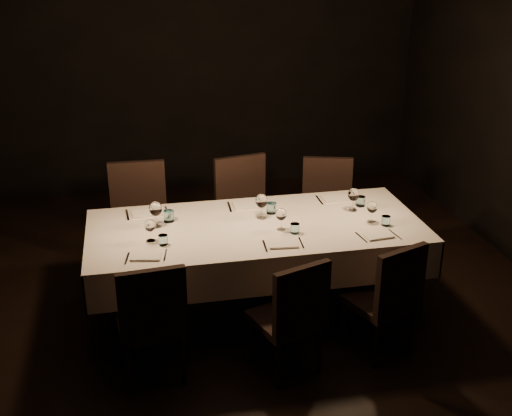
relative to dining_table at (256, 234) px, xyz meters
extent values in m
cube|color=black|center=(0.00, 0.00, -0.69)|extent=(5.00, 6.00, 0.01)
cube|color=black|center=(0.00, 3.00, 0.81)|extent=(5.00, 0.01, 3.00)
cube|color=black|center=(0.00, -3.00, 0.81)|extent=(5.00, 0.01, 3.00)
cube|color=black|center=(0.00, 0.00, 0.04)|extent=(2.40, 1.00, 0.04)
cylinder|color=black|center=(-1.12, -0.42, -0.33)|extent=(0.07, 0.07, 0.71)
cylinder|color=black|center=(-1.12, 0.42, -0.33)|extent=(0.07, 0.07, 0.71)
cylinder|color=black|center=(1.12, -0.42, -0.33)|extent=(0.07, 0.07, 0.71)
cylinder|color=black|center=(1.12, 0.42, -0.33)|extent=(0.07, 0.07, 0.71)
cube|color=silver|center=(0.00, 0.00, 0.07)|extent=(2.52, 1.12, 0.01)
cube|color=silver|center=(0.00, 0.55, -0.08)|extent=(2.52, 0.01, 0.28)
cube|color=silver|center=(0.00, -0.55, -0.08)|extent=(2.52, 0.01, 0.28)
cube|color=silver|center=(1.25, 0.00, -0.08)|extent=(0.01, 1.12, 0.28)
cube|color=silver|center=(-1.25, 0.00, -0.08)|extent=(0.01, 1.12, 0.28)
cylinder|color=black|center=(-0.68, -0.45, -0.50)|extent=(0.04, 0.04, 0.37)
cylinder|color=black|center=(-0.65, -0.80, -0.50)|extent=(0.04, 0.04, 0.37)
cylinder|color=black|center=(-1.03, -0.48, -0.50)|extent=(0.04, 0.04, 0.37)
cylinder|color=black|center=(-1.00, -0.83, -0.50)|extent=(0.04, 0.04, 0.37)
cube|color=black|center=(-0.84, -0.64, -0.29)|extent=(0.47, 0.47, 0.06)
cube|color=black|center=(-0.83, -0.82, -0.03)|extent=(0.43, 0.09, 0.47)
cube|color=silver|center=(-0.84, -0.38, 0.08)|extent=(0.22, 0.16, 0.01)
cube|color=silver|center=(-0.97, -0.38, 0.08)|extent=(0.04, 0.18, 0.01)
cube|color=silver|center=(-0.71, -0.38, 0.08)|extent=(0.04, 0.18, 0.01)
cylinder|color=#C8EAF2|center=(-0.71, -0.20, 0.11)|extent=(0.07, 0.07, 0.07)
cylinder|color=white|center=(-0.79, -0.12, 0.08)|extent=(0.06, 0.06, 0.00)
cylinder|color=white|center=(-0.79, -0.12, 0.12)|extent=(0.01, 0.01, 0.08)
ellipsoid|color=white|center=(-0.79, -0.12, 0.19)|extent=(0.08, 0.08, 0.09)
cylinder|color=black|center=(0.15, -0.54, -0.51)|extent=(0.04, 0.04, 0.36)
cylinder|color=black|center=(0.26, -0.86, -0.51)|extent=(0.04, 0.04, 0.36)
cylinder|color=black|center=(-0.16, -0.65, -0.51)|extent=(0.04, 0.04, 0.36)
cylinder|color=black|center=(-0.05, -0.97, -0.51)|extent=(0.04, 0.04, 0.36)
cube|color=black|center=(0.05, -0.75, -0.30)|extent=(0.53, 0.53, 0.05)
cube|color=black|center=(0.11, -0.92, -0.05)|extent=(0.41, 0.18, 0.45)
cube|color=silver|center=(0.12, -0.38, 0.08)|extent=(0.22, 0.15, 0.02)
cube|color=silver|center=(-0.01, -0.38, 0.08)|extent=(0.03, 0.19, 0.01)
cube|color=silver|center=(0.25, -0.38, 0.08)|extent=(0.03, 0.19, 0.01)
cylinder|color=#C8EAF2|center=(0.25, -0.20, 0.11)|extent=(0.07, 0.07, 0.07)
cylinder|color=white|center=(0.16, -0.12, 0.08)|extent=(0.06, 0.06, 0.00)
cylinder|color=white|center=(0.16, -0.12, 0.12)|extent=(0.01, 0.01, 0.08)
ellipsoid|color=white|center=(0.16, -0.12, 0.20)|extent=(0.08, 0.08, 0.10)
cylinder|color=black|center=(0.85, -0.44, -0.50)|extent=(0.04, 0.04, 0.36)
cylinder|color=black|center=(0.97, -0.76, -0.50)|extent=(0.04, 0.04, 0.36)
cylinder|color=black|center=(0.54, -0.57, -0.50)|extent=(0.04, 0.04, 0.36)
cylinder|color=black|center=(0.66, -0.88, -0.50)|extent=(0.04, 0.04, 0.36)
cube|color=black|center=(0.75, -0.66, -0.30)|extent=(0.54, 0.54, 0.05)
cube|color=black|center=(0.82, -0.83, -0.04)|extent=(0.41, 0.20, 0.45)
cube|color=silver|center=(0.83, -0.38, 0.08)|extent=(0.22, 0.15, 0.01)
cube|color=silver|center=(0.70, -0.38, 0.08)|extent=(0.04, 0.19, 0.01)
cube|color=silver|center=(0.96, -0.38, 0.08)|extent=(0.03, 0.19, 0.01)
cylinder|color=#C8EAF2|center=(0.96, -0.20, 0.11)|extent=(0.07, 0.07, 0.07)
cylinder|color=white|center=(0.87, -0.12, 0.08)|extent=(0.06, 0.06, 0.00)
cylinder|color=white|center=(0.87, -0.12, 0.12)|extent=(0.01, 0.01, 0.08)
ellipsoid|color=white|center=(0.87, -0.12, 0.20)|extent=(0.08, 0.08, 0.09)
cylinder|color=black|center=(-1.06, 0.57, -0.48)|extent=(0.04, 0.04, 0.42)
cylinder|color=black|center=(-1.05, 0.97, -0.48)|extent=(0.04, 0.04, 0.42)
cylinder|color=black|center=(-0.66, 0.56, -0.48)|extent=(0.04, 0.04, 0.42)
cylinder|color=black|center=(-0.65, 0.96, -0.48)|extent=(0.04, 0.04, 0.42)
cube|color=black|center=(-0.86, 0.76, -0.24)|extent=(0.49, 0.49, 0.06)
cube|color=black|center=(-0.85, 0.97, 0.06)|extent=(0.48, 0.06, 0.52)
cube|color=silver|center=(-0.79, 0.38, 0.08)|extent=(0.26, 0.17, 0.02)
cube|color=silver|center=(-0.95, 0.38, 0.08)|extent=(0.03, 0.22, 0.01)
cube|color=silver|center=(-0.64, 0.38, 0.08)|extent=(0.03, 0.22, 0.01)
cylinder|color=#C8EAF2|center=(-0.64, 0.20, 0.12)|extent=(0.08, 0.08, 0.09)
cylinder|color=white|center=(-0.74, 0.12, 0.08)|extent=(0.08, 0.08, 0.00)
cylinder|color=white|center=(-0.74, 0.12, 0.13)|extent=(0.01, 0.01, 0.09)
ellipsoid|color=white|center=(-0.74, 0.12, 0.22)|extent=(0.10, 0.10, 0.11)
cylinder|color=black|center=(-0.06, 0.54, -0.48)|extent=(0.04, 0.04, 0.41)
cylinder|color=black|center=(-0.14, 0.93, -0.48)|extent=(0.04, 0.04, 0.41)
cylinder|color=black|center=(0.33, 0.62, -0.48)|extent=(0.04, 0.04, 0.41)
cylinder|color=black|center=(0.25, 1.01, -0.48)|extent=(0.04, 0.04, 0.41)
cube|color=black|center=(0.10, 0.77, -0.24)|extent=(0.56, 0.56, 0.06)
cube|color=black|center=(0.05, 0.98, 0.05)|extent=(0.48, 0.15, 0.52)
cube|color=silver|center=(0.01, 0.38, 0.08)|extent=(0.24, 0.16, 0.02)
cube|color=silver|center=(-0.14, 0.38, 0.08)|extent=(0.03, 0.22, 0.01)
cube|color=silver|center=(0.17, 0.38, 0.08)|extent=(0.02, 0.22, 0.01)
cylinder|color=#C8EAF2|center=(0.17, 0.20, 0.12)|extent=(0.08, 0.08, 0.09)
cylinder|color=white|center=(0.07, 0.12, 0.08)|extent=(0.07, 0.07, 0.00)
cylinder|color=white|center=(0.07, 0.12, 0.13)|extent=(0.01, 0.01, 0.09)
ellipsoid|color=white|center=(0.07, 0.12, 0.22)|extent=(0.10, 0.10, 0.11)
cylinder|color=black|center=(0.58, 0.63, -0.49)|extent=(0.04, 0.04, 0.39)
cylinder|color=black|center=(0.68, 0.98, -0.49)|extent=(0.04, 0.04, 0.39)
cylinder|color=black|center=(0.93, 0.53, -0.49)|extent=(0.04, 0.04, 0.39)
cylinder|color=black|center=(1.04, 0.88, -0.49)|extent=(0.04, 0.04, 0.39)
cube|color=black|center=(0.81, 0.75, -0.27)|extent=(0.56, 0.56, 0.06)
cube|color=black|center=(0.86, 0.94, 0.01)|extent=(0.45, 0.17, 0.49)
cube|color=silver|center=(0.76, 0.38, 0.08)|extent=(0.23, 0.15, 0.02)
cube|color=silver|center=(0.61, 0.38, 0.08)|extent=(0.02, 0.21, 0.01)
cube|color=silver|center=(0.90, 0.38, 0.08)|extent=(0.02, 0.21, 0.01)
cylinder|color=#C8EAF2|center=(0.90, 0.20, 0.12)|extent=(0.07, 0.07, 0.08)
cylinder|color=white|center=(0.81, 0.12, 0.08)|extent=(0.07, 0.07, 0.00)
cylinder|color=white|center=(0.81, 0.12, 0.12)|extent=(0.01, 0.01, 0.09)
ellipsoid|color=white|center=(0.81, 0.12, 0.21)|extent=(0.09, 0.09, 0.11)
camera|label=1|loc=(-0.89, -4.33, 2.04)|focal=45.00mm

